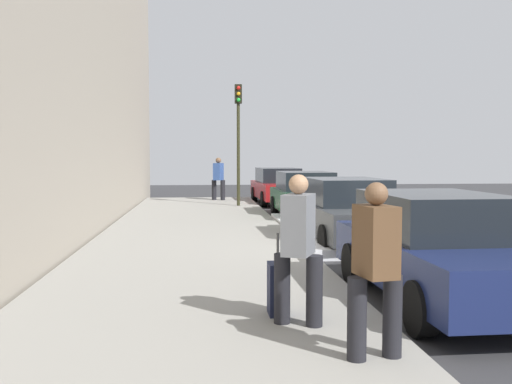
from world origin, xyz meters
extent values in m
plane|color=#333335|center=(0.00, 0.00, 0.00)|extent=(56.00, 56.00, 0.00)
cube|color=gray|center=(0.00, -3.30, 0.07)|extent=(28.00, 4.60, 0.15)
cube|color=gold|center=(0.00, 3.20, 0.00)|extent=(28.00, 0.14, 0.01)
cube|color=white|center=(-2.25, -0.70, 0.11)|extent=(7.10, 0.56, 0.22)
cylinder|color=black|center=(-10.46, 0.96, 0.32)|extent=(0.65, 0.24, 0.64)
cylinder|color=black|center=(-10.39, -0.72, 0.32)|extent=(0.65, 0.24, 0.64)
cylinder|color=black|center=(-13.42, 0.85, 0.32)|extent=(0.65, 0.24, 0.64)
cylinder|color=black|center=(-13.35, -0.83, 0.32)|extent=(0.65, 0.24, 0.64)
cube|color=maroon|center=(-11.91, 0.06, 0.59)|extent=(4.84, 1.98, 0.64)
cube|color=black|center=(-12.14, 0.05, 1.21)|extent=(2.54, 1.69, 0.60)
cylinder|color=black|center=(-4.84, 1.05, 0.32)|extent=(0.64, 0.22, 0.64)
cylinder|color=black|center=(-4.83, -0.63, 0.32)|extent=(0.64, 0.22, 0.64)
cylinder|color=black|center=(-7.59, 1.04, 0.32)|extent=(0.64, 0.22, 0.64)
cylinder|color=black|center=(-7.58, -0.64, 0.32)|extent=(0.64, 0.22, 0.64)
cube|color=#1E512D|center=(-6.21, 0.20, 0.59)|extent=(4.44, 1.83, 0.64)
cube|color=black|center=(-6.43, 0.20, 1.21)|extent=(2.31, 1.61, 0.60)
cylinder|color=black|center=(0.62, 1.05, 0.32)|extent=(0.65, 0.24, 0.64)
cylinder|color=black|center=(0.67, -0.62, 0.32)|extent=(0.65, 0.24, 0.64)
cylinder|color=black|center=(-2.02, 0.96, 0.32)|extent=(0.65, 0.24, 0.64)
cylinder|color=black|center=(-1.97, -0.71, 0.32)|extent=(0.65, 0.24, 0.64)
cube|color=#383A3D|center=(-0.67, 0.17, 0.59)|extent=(4.32, 1.94, 0.64)
cube|color=black|center=(-0.89, 0.16, 1.21)|extent=(2.27, 1.67, 0.60)
cylinder|color=black|center=(5.96, -0.69, 0.32)|extent=(0.64, 0.23, 0.64)
cylinder|color=black|center=(3.18, 0.94, 0.32)|extent=(0.64, 0.23, 0.64)
cylinder|color=black|center=(3.21, -0.74, 0.32)|extent=(0.64, 0.23, 0.64)
cube|color=navy|center=(4.57, 0.13, 0.59)|extent=(4.46, 1.88, 0.64)
cube|color=black|center=(4.35, 0.12, 1.21)|extent=(2.33, 1.64, 0.60)
cylinder|color=black|center=(-12.47, -2.64, 0.57)|extent=(0.20, 0.20, 0.85)
cylinder|color=black|center=(-12.32, -2.27, 0.57)|extent=(0.20, 0.20, 0.85)
cube|color=#335193|center=(-12.40, -2.45, 1.36)|extent=(0.57, 0.47, 0.72)
sphere|color=brown|center=(-12.40, -2.45, 1.83)|extent=(0.23, 0.23, 0.23)
cylinder|color=black|center=(7.03, -1.71, 0.54)|extent=(0.18, 0.18, 0.77)
cylinder|color=black|center=(6.97, -1.35, 0.54)|extent=(0.18, 0.18, 0.77)
cube|color=brown|center=(7.00, -1.53, 1.25)|extent=(0.49, 0.35, 0.66)
sphere|color=brown|center=(7.00, -1.53, 1.69)|extent=(0.21, 0.21, 0.21)
cylinder|color=black|center=(5.95, -1.90, 0.54)|extent=(0.18, 0.18, 0.79)
cylinder|color=black|center=(5.80, -2.23, 0.54)|extent=(0.18, 0.18, 0.79)
cube|color=slate|center=(5.87, -2.07, 1.28)|extent=(0.53, 0.44, 0.67)
sphere|color=tan|center=(5.87, -2.07, 1.72)|extent=(0.22, 0.22, 0.22)
cylinder|color=#2D2D19|center=(-9.54, -1.78, 2.07)|extent=(0.12, 0.12, 3.83)
cube|color=black|center=(-9.54, -1.78, 4.33)|extent=(0.26, 0.26, 0.70)
sphere|color=red|center=(-9.39, -1.78, 4.54)|extent=(0.14, 0.14, 0.14)
sphere|color=orange|center=(-9.39, -1.78, 4.32)|extent=(0.14, 0.14, 0.14)
sphere|color=green|center=(-9.39, -1.78, 4.10)|extent=(0.14, 0.14, 0.14)
cube|color=#191E38|center=(5.44, -2.24, 0.46)|extent=(0.34, 0.22, 0.62)
cylinder|color=#4C4C4C|center=(5.44, -2.24, 0.95)|extent=(0.03, 0.03, 0.36)
camera|label=1|loc=(12.15, -3.12, 2.04)|focal=40.53mm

